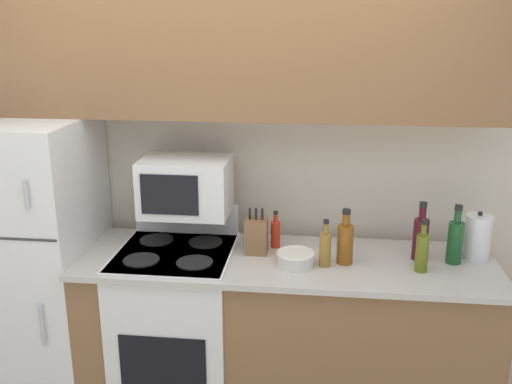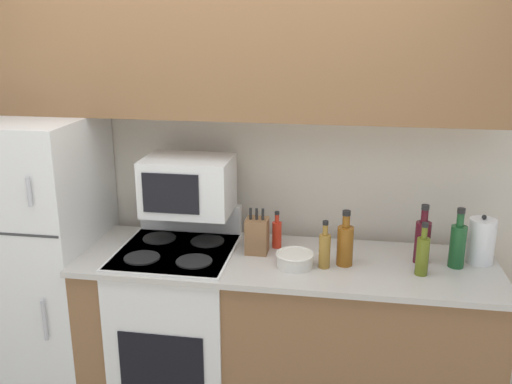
{
  "view_description": "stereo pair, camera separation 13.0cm",
  "coord_description": "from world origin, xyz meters",
  "px_view_note": "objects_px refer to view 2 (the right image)",
  "views": [
    {
      "loc": [
        0.5,
        -2.37,
        2.08
      ],
      "look_at": [
        0.2,
        0.28,
        1.27
      ],
      "focal_mm": 40.0,
      "sensor_mm": 36.0,
      "label": 1
    },
    {
      "loc": [
        0.63,
        -2.35,
        2.08
      ],
      "look_at": [
        0.2,
        0.28,
        1.27
      ],
      "focal_mm": 40.0,
      "sensor_mm": 36.0,
      "label": 2
    }
  ],
  "objects_px": {
    "refrigerator": "(37,260)",
    "bottle_whiskey": "(345,244)",
    "bowl": "(295,259)",
    "bottle_olive_oil": "(422,254)",
    "stove": "(179,327)",
    "bottle_wine_green": "(458,244)",
    "bottle_wine_red": "(422,240)",
    "knife_block": "(257,235)",
    "bottle_hot_sauce": "(277,233)",
    "kettle": "(481,241)",
    "bottle_vinegar": "(325,249)",
    "microwave": "(188,185)"
  },
  "relations": [
    {
      "from": "bottle_olive_oil",
      "to": "bottle_wine_green",
      "type": "height_order",
      "value": "bottle_wine_green"
    },
    {
      "from": "kettle",
      "to": "microwave",
      "type": "bearing_deg",
      "value": 179.05
    },
    {
      "from": "stove",
      "to": "bottle_whiskey",
      "type": "distance_m",
      "value": 1.03
    },
    {
      "from": "bottle_wine_green",
      "to": "stove",
      "type": "bearing_deg",
      "value": -178.44
    },
    {
      "from": "bottle_wine_red",
      "to": "microwave",
      "type": "bearing_deg",
      "value": 176.65
    },
    {
      "from": "bottle_olive_oil",
      "to": "bottle_wine_green",
      "type": "relative_size",
      "value": 0.87
    },
    {
      "from": "bottle_whiskey",
      "to": "bottle_wine_red",
      "type": "relative_size",
      "value": 0.93
    },
    {
      "from": "knife_block",
      "to": "bottle_olive_oil",
      "type": "bearing_deg",
      "value": -9.6
    },
    {
      "from": "bowl",
      "to": "bottle_vinegar",
      "type": "xyz_separation_m",
      "value": [
        0.14,
        0.01,
        0.06
      ]
    },
    {
      "from": "bottle_wine_green",
      "to": "kettle",
      "type": "xyz_separation_m",
      "value": [
        0.12,
        0.07,
        -0.0
      ]
    },
    {
      "from": "bottle_whiskey",
      "to": "bottle_hot_sauce",
      "type": "relative_size",
      "value": 1.4
    },
    {
      "from": "bottle_whiskey",
      "to": "bottle_vinegar",
      "type": "bearing_deg",
      "value": -153.53
    },
    {
      "from": "bowl",
      "to": "bottle_olive_oil",
      "type": "distance_m",
      "value": 0.6
    },
    {
      "from": "bottle_vinegar",
      "to": "knife_block",
      "type": "bearing_deg",
      "value": 159.59
    },
    {
      "from": "bottle_whiskey",
      "to": "bottle_wine_green",
      "type": "height_order",
      "value": "bottle_wine_green"
    },
    {
      "from": "knife_block",
      "to": "bottle_wine_red",
      "type": "bearing_deg",
      "value": 0.62
    },
    {
      "from": "bottle_vinegar",
      "to": "bottle_wine_red",
      "type": "bearing_deg",
      "value": 16.54
    },
    {
      "from": "knife_block",
      "to": "bottle_olive_oil",
      "type": "relative_size",
      "value": 0.94
    },
    {
      "from": "bottle_wine_green",
      "to": "kettle",
      "type": "height_order",
      "value": "bottle_wine_green"
    },
    {
      "from": "kettle",
      "to": "bowl",
      "type": "bearing_deg",
      "value": -167.67
    },
    {
      "from": "knife_block",
      "to": "refrigerator",
      "type": "bearing_deg",
      "value": -179.44
    },
    {
      "from": "bottle_hot_sauce",
      "to": "bottle_olive_oil",
      "type": "xyz_separation_m",
      "value": [
        0.72,
        -0.22,
        0.02
      ]
    },
    {
      "from": "bottle_whiskey",
      "to": "bottle_vinegar",
      "type": "xyz_separation_m",
      "value": [
        -0.1,
        -0.05,
        -0.02
      ]
    },
    {
      "from": "stove",
      "to": "kettle",
      "type": "bearing_deg",
      "value": 4.15
    },
    {
      "from": "bowl",
      "to": "bottle_olive_oil",
      "type": "bearing_deg",
      "value": 0.46
    },
    {
      "from": "stove",
      "to": "bottle_wine_green",
      "type": "relative_size",
      "value": 3.64
    },
    {
      "from": "bowl",
      "to": "bottle_wine_red",
      "type": "bearing_deg",
      "value": 13.8
    },
    {
      "from": "bottle_wine_green",
      "to": "bottle_vinegar",
      "type": "bearing_deg",
      "value": -169.87
    },
    {
      "from": "knife_block",
      "to": "bottle_wine_red",
      "type": "distance_m",
      "value": 0.82
    },
    {
      "from": "bottle_hot_sauce",
      "to": "refrigerator",
      "type": "bearing_deg",
      "value": -175.85
    },
    {
      "from": "bottle_hot_sauce",
      "to": "bowl",
      "type": "bearing_deg",
      "value": -62.44
    },
    {
      "from": "stove",
      "to": "bowl",
      "type": "xyz_separation_m",
      "value": [
        0.63,
        -0.09,
        0.48
      ]
    },
    {
      "from": "microwave",
      "to": "bowl",
      "type": "distance_m",
      "value": 0.69
    },
    {
      "from": "microwave",
      "to": "bottle_whiskey",
      "type": "xyz_separation_m",
      "value": [
        0.83,
        -0.16,
        -0.21
      ]
    },
    {
      "from": "bottle_wine_red",
      "to": "bottle_wine_green",
      "type": "height_order",
      "value": "same"
    },
    {
      "from": "knife_block",
      "to": "bottle_hot_sauce",
      "type": "height_order",
      "value": "knife_block"
    },
    {
      "from": "stove",
      "to": "microwave",
      "type": "relative_size",
      "value": 2.39
    },
    {
      "from": "bottle_olive_oil",
      "to": "stove",
      "type": "bearing_deg",
      "value": 176.23
    },
    {
      "from": "bottle_whiskey",
      "to": "kettle",
      "type": "bearing_deg",
      "value": 11.77
    },
    {
      "from": "knife_block",
      "to": "bottle_vinegar",
      "type": "height_order",
      "value": "knife_block"
    },
    {
      "from": "knife_block",
      "to": "kettle",
      "type": "relative_size",
      "value": 0.98
    },
    {
      "from": "bottle_whiskey",
      "to": "stove",
      "type": "bearing_deg",
      "value": 178.22
    },
    {
      "from": "refrigerator",
      "to": "stove",
      "type": "bearing_deg",
      "value": -3.04
    },
    {
      "from": "bowl",
      "to": "bottle_wine_red",
      "type": "relative_size",
      "value": 0.63
    },
    {
      "from": "knife_block",
      "to": "bottle_hot_sauce",
      "type": "relative_size",
      "value": 1.22
    },
    {
      "from": "bottle_wine_red",
      "to": "kettle",
      "type": "xyz_separation_m",
      "value": [
        0.29,
        0.05,
        -0.0
      ]
    },
    {
      "from": "knife_block",
      "to": "bottle_wine_red",
      "type": "xyz_separation_m",
      "value": [
        0.82,
        0.01,
        0.02
      ]
    },
    {
      "from": "refrigerator",
      "to": "bottle_vinegar",
      "type": "relative_size",
      "value": 6.65
    },
    {
      "from": "refrigerator",
      "to": "bottle_whiskey",
      "type": "xyz_separation_m",
      "value": [
        1.69,
        -0.07,
        0.23
      ]
    },
    {
      "from": "knife_block",
      "to": "kettle",
      "type": "bearing_deg",
      "value": 2.83
    }
  ]
}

